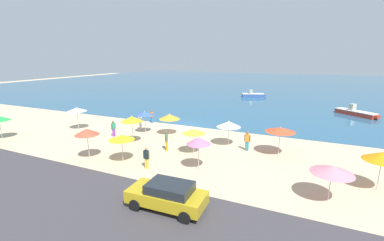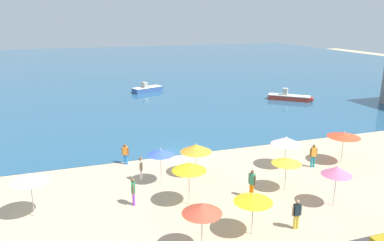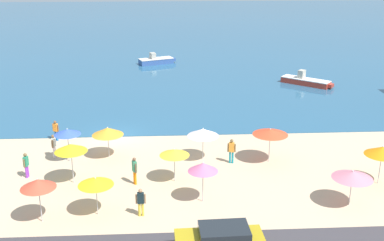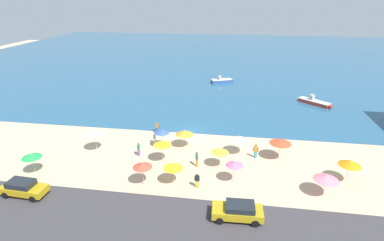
{
  "view_description": "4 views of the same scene",
  "coord_description": "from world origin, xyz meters",
  "px_view_note": "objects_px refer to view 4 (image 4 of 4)",
  "views": [
    {
      "loc": [
        12.73,
        -26.69,
        7.94
      ],
      "look_at": [
        1.22,
        -0.97,
        0.99
      ],
      "focal_mm": 24.0,
      "sensor_mm": 36.0,
      "label": 1
    },
    {
      "loc": [
        -8.06,
        -26.76,
        10.7
      ],
      "look_at": [
        1.91,
        2.8,
        1.95
      ],
      "focal_mm": 35.0,
      "sensor_mm": 36.0,
      "label": 2
    },
    {
      "loc": [
        4.08,
        -35.5,
        13.72
      ],
      "look_at": [
        5.99,
        -1.31,
        1.71
      ],
      "focal_mm": 45.0,
      "sensor_mm": 36.0,
      "label": 3
    },
    {
      "loc": [
        5.65,
        -36.33,
        17.42
      ],
      "look_at": [
        -0.07,
        2.47,
        0.86
      ],
      "focal_mm": 28.0,
      "sensor_mm": 36.0,
      "label": 4
    }
  ],
  "objects_px": {
    "beach_umbrella_8": "(31,156)",
    "skiff_offshore": "(314,102)",
    "beach_umbrella_6": "(162,131)",
    "bather_2": "(197,180)",
    "beach_umbrella_3": "(350,163)",
    "beach_umbrella_5": "(162,143)",
    "beach_umbrella_12": "(239,138)",
    "bather_3": "(256,150)",
    "beach_umbrella_7": "(95,133)",
    "bather_0": "(157,127)",
    "parked_car_2": "(238,211)",
    "skiff_nearshore": "(222,81)",
    "beach_umbrella_0": "(280,142)",
    "beach_umbrella_4": "(185,132)",
    "beach_umbrella_10": "(142,165)",
    "bather_1": "(139,148)",
    "parked_car_1": "(23,188)",
    "bather_5": "(155,137)",
    "beach_umbrella_2": "(235,163)",
    "beach_umbrella_9": "(326,178)",
    "bather_4": "(197,158)",
    "beach_umbrella_11": "(220,151)",
    "beach_umbrella_1": "(173,166)"
  },
  "relations": [
    {
      "from": "bather_3",
      "to": "skiff_nearshore",
      "type": "xyz_separation_m",
      "value": [
        -5.6,
        31.3,
        -0.51
      ]
    },
    {
      "from": "beach_umbrella_5",
      "to": "beach_umbrella_8",
      "type": "height_order",
      "value": "beach_umbrella_5"
    },
    {
      "from": "bather_3",
      "to": "skiff_offshore",
      "type": "height_order",
      "value": "bather_3"
    },
    {
      "from": "bather_3",
      "to": "parked_car_1",
      "type": "bearing_deg",
      "value": -154.65
    },
    {
      "from": "beach_umbrella_7",
      "to": "beach_umbrella_3",
      "type": "bearing_deg",
      "value": -5.36
    },
    {
      "from": "beach_umbrella_0",
      "to": "beach_umbrella_9",
      "type": "height_order",
      "value": "beach_umbrella_0"
    },
    {
      "from": "beach_umbrella_11",
      "to": "skiff_nearshore",
      "type": "distance_m",
      "value": 33.94
    },
    {
      "from": "beach_umbrella_5",
      "to": "beach_umbrella_9",
      "type": "xyz_separation_m",
      "value": [
        16.3,
        -3.76,
        -0.47
      ]
    },
    {
      "from": "beach_umbrella_7",
      "to": "bather_0",
      "type": "distance_m",
      "value": 8.51
    },
    {
      "from": "skiff_nearshore",
      "to": "beach_umbrella_10",
      "type": "bearing_deg",
      "value": -98.32
    },
    {
      "from": "beach_umbrella_8",
      "to": "bather_4",
      "type": "xyz_separation_m",
      "value": [
        16.69,
        3.85,
        -1.11
      ]
    },
    {
      "from": "beach_umbrella_8",
      "to": "beach_umbrella_11",
      "type": "bearing_deg",
      "value": 12.05
    },
    {
      "from": "beach_umbrella_3",
      "to": "bather_2",
      "type": "relative_size",
      "value": 1.55
    },
    {
      "from": "beach_umbrella_7",
      "to": "beach_umbrella_6",
      "type": "bearing_deg",
      "value": 13.84
    },
    {
      "from": "beach_umbrella_12",
      "to": "skiff_offshore",
      "type": "distance_m",
      "value": 23.15
    },
    {
      "from": "beach_umbrella_3",
      "to": "bather_4",
      "type": "distance_m",
      "value": 15.3
    },
    {
      "from": "beach_umbrella_6",
      "to": "bather_1",
      "type": "distance_m",
      "value": 3.51
    },
    {
      "from": "beach_umbrella_2",
      "to": "beach_umbrella_10",
      "type": "distance_m",
      "value": 8.99
    },
    {
      "from": "beach_umbrella_0",
      "to": "beach_umbrella_7",
      "type": "relative_size",
      "value": 0.95
    },
    {
      "from": "beach_umbrella_4",
      "to": "beach_umbrella_10",
      "type": "xyz_separation_m",
      "value": [
        -2.68,
        -8.51,
        0.32
      ]
    },
    {
      "from": "beach_umbrella_2",
      "to": "parked_car_2",
      "type": "xyz_separation_m",
      "value": [
        0.43,
        -5.33,
        -1.35
      ]
    },
    {
      "from": "bather_3",
      "to": "bather_1",
      "type": "bearing_deg",
      "value": -173.78
    },
    {
      "from": "beach_umbrella_1",
      "to": "beach_umbrella_10",
      "type": "height_order",
      "value": "beach_umbrella_10"
    },
    {
      "from": "beach_umbrella_7",
      "to": "bather_1",
      "type": "xyz_separation_m",
      "value": [
        5.47,
        -0.49,
        -1.36
      ]
    },
    {
      "from": "beach_umbrella_10",
      "to": "bather_0",
      "type": "bearing_deg",
      "value": 98.11
    },
    {
      "from": "beach_umbrella_6",
      "to": "bather_2",
      "type": "height_order",
      "value": "beach_umbrella_6"
    },
    {
      "from": "beach_umbrella_0",
      "to": "beach_umbrella_5",
      "type": "height_order",
      "value": "beach_umbrella_5"
    },
    {
      "from": "beach_umbrella_4",
      "to": "bather_1",
      "type": "bearing_deg",
      "value": -148.67
    },
    {
      "from": "bather_0",
      "to": "skiff_nearshore",
      "type": "relative_size",
      "value": 0.33
    },
    {
      "from": "beach_umbrella_5",
      "to": "bather_2",
      "type": "relative_size",
      "value": 1.63
    },
    {
      "from": "beach_umbrella_5",
      "to": "parked_car_1",
      "type": "distance_m",
      "value": 13.95
    },
    {
      "from": "beach_umbrella_10",
      "to": "beach_umbrella_3",
      "type": "bearing_deg",
      "value": 9.71
    },
    {
      "from": "beach_umbrella_12",
      "to": "bather_3",
      "type": "relative_size",
      "value": 1.34
    },
    {
      "from": "beach_umbrella_9",
      "to": "bather_5",
      "type": "bearing_deg",
      "value": 156.76
    },
    {
      "from": "beach_umbrella_3",
      "to": "beach_umbrella_5",
      "type": "height_order",
      "value": "beach_umbrella_5"
    },
    {
      "from": "beach_umbrella_8",
      "to": "beach_umbrella_4",
      "type": "bearing_deg",
      "value": 29.26
    },
    {
      "from": "beach_umbrella_3",
      "to": "skiff_nearshore",
      "type": "bearing_deg",
      "value": 112.44
    },
    {
      "from": "beach_umbrella_9",
      "to": "beach_umbrella_10",
      "type": "distance_m",
      "value": 17.21
    },
    {
      "from": "beach_umbrella_11",
      "to": "beach_umbrella_9",
      "type": "bearing_deg",
      "value": -19.91
    },
    {
      "from": "beach_umbrella_8",
      "to": "skiff_offshore",
      "type": "distance_m",
      "value": 43.21
    },
    {
      "from": "parked_car_2",
      "to": "skiff_nearshore",
      "type": "bearing_deg",
      "value": 94.98
    },
    {
      "from": "bather_4",
      "to": "parked_car_2",
      "type": "bearing_deg",
      "value": -60.07
    },
    {
      "from": "beach_umbrella_6",
      "to": "beach_umbrella_3",
      "type": "bearing_deg",
      "value": -12.7
    },
    {
      "from": "bather_3",
      "to": "skiff_nearshore",
      "type": "distance_m",
      "value": 31.8
    },
    {
      "from": "beach_umbrella_9",
      "to": "beach_umbrella_0",
      "type": "bearing_deg",
      "value": 118.24
    },
    {
      "from": "beach_umbrella_5",
      "to": "beach_umbrella_7",
      "type": "height_order",
      "value": "beach_umbrella_5"
    },
    {
      "from": "beach_umbrella_3",
      "to": "bather_0",
      "type": "distance_m",
      "value": 23.33
    },
    {
      "from": "bather_5",
      "to": "beach_umbrella_6",
      "type": "bearing_deg",
      "value": -33.26
    },
    {
      "from": "bather_1",
      "to": "beach_umbrella_10",
      "type": "bearing_deg",
      "value": -68.08
    },
    {
      "from": "bather_4",
      "to": "skiff_offshore",
      "type": "distance_m",
      "value": 28.61
    }
  ]
}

